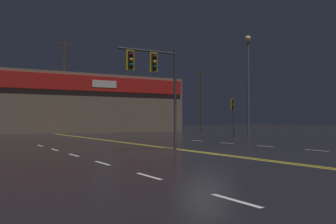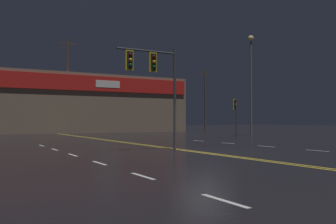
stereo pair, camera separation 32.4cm
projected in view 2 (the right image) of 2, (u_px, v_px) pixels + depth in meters
ground_plane at (203, 153)px, 17.69m from camera, size 200.00×200.00×0.00m
road_markings at (248, 154)px, 16.76m from camera, size 17.00×60.00×0.01m
traffic_signal_median at (152, 72)px, 18.88m from camera, size 3.30×0.36×5.27m
traffic_signal_corner_northeast at (236, 109)px, 33.58m from camera, size 0.42×0.36×3.49m
streetlight_far_median at (251, 72)px, 36.67m from camera, size 0.56×0.56×9.92m
building_backdrop at (48, 104)px, 48.91m from camera, size 36.23×10.23×7.50m
utility_pole_row at (44, 86)px, 44.54m from camera, size 47.58×0.26×11.67m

